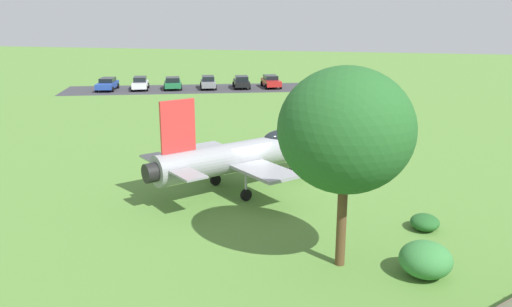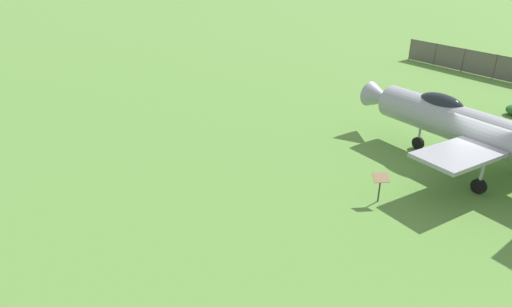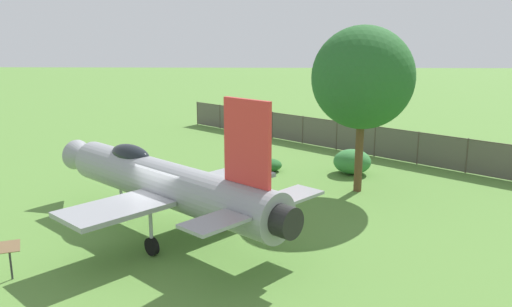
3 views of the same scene
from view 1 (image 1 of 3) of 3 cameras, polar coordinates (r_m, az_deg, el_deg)
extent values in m
plane|color=#568438|center=(28.09, -1.06, -3.88)|extent=(200.00, 200.00, 0.00)
cube|color=#38383D|center=(65.04, -7.18, 7.04)|extent=(17.64, 31.39, 0.00)
cylinder|color=gray|center=(27.53, -1.08, -0.16)|extent=(8.77, 8.08, 1.56)
cone|color=gray|center=(31.06, 7.76, 1.49)|extent=(2.08, 2.06, 1.33)
cylinder|color=black|center=(24.99, -11.42, -2.09)|extent=(1.07, 1.10, 0.94)
ellipsoid|color=black|center=(28.68, 2.68, 1.82)|extent=(2.24, 2.14, 0.84)
cube|color=red|center=(25.09, -8.56, 2.96)|extent=(1.44, 1.30, 2.55)
cube|color=gray|center=(29.29, -4.61, 0.35)|extent=(3.69, 3.79, 0.16)
cube|color=gray|center=(25.40, 1.06, -1.96)|extent=(3.69, 3.79, 0.16)
cube|color=gray|center=(26.84, -10.83, -0.50)|extent=(2.02, 2.08, 0.10)
cube|color=gray|center=(23.95, -7.42, -2.29)|extent=(2.02, 2.08, 0.10)
cylinder|color=#A5A8AD|center=(29.57, 3.91, -0.86)|extent=(0.12, 0.12, 1.43)
cylinder|color=black|center=(29.78, 3.88, -2.18)|extent=(0.57, 0.53, 0.60)
cylinder|color=#A5A8AD|center=(28.44, -4.49, -1.53)|extent=(0.12, 0.12, 1.43)
cylinder|color=black|center=(28.65, -4.46, -2.90)|extent=(0.57, 0.53, 0.60)
cylinder|color=#A5A8AD|center=(26.06, -1.11, -3.07)|extent=(0.12, 0.12, 1.43)
cylinder|color=black|center=(26.29, -1.10, -4.55)|extent=(0.57, 0.53, 0.60)
cylinder|color=brown|center=(19.54, 9.38, -6.70)|extent=(0.36, 0.36, 3.96)
ellipsoid|color=#235B26|center=(18.59, 9.81, 2.53)|extent=(4.49, 4.87, 4.53)
ellipsoid|color=#235B26|center=(24.09, 18.00, -7.17)|extent=(1.40, 1.25, 0.66)
ellipsoid|color=#387F3D|center=(19.99, 18.08, -10.97)|extent=(1.93, 1.89, 1.27)
cylinder|color=#333333|center=(32.53, -5.58, -0.43)|extent=(0.06, 0.06, 0.90)
cube|color=olive|center=(32.38, -5.60, 0.54)|extent=(0.71, 0.60, 0.25)
cube|color=red|center=(65.62, 1.66, 7.80)|extent=(4.72, 3.36, 0.68)
cube|color=black|center=(65.88, 1.60, 8.35)|extent=(2.68, 2.29, 0.49)
cylinder|color=black|center=(64.46, 2.71, 7.35)|extent=(0.68, 0.45, 0.64)
cylinder|color=black|center=(64.10, 1.10, 7.32)|extent=(0.68, 0.45, 0.64)
cylinder|color=black|center=(67.24, 2.19, 7.69)|extent=(0.68, 0.45, 0.64)
cylinder|color=black|center=(66.89, 0.63, 7.66)|extent=(0.68, 0.45, 0.64)
cube|color=black|center=(65.20, -1.61, 7.74)|extent=(4.46, 3.03, 0.65)
cube|color=black|center=(64.79, -1.60, 8.23)|extent=(2.51, 2.12, 0.57)
cylinder|color=black|center=(66.51, -2.49, 7.60)|extent=(0.68, 0.42, 0.64)
cylinder|color=black|center=(66.65, -0.93, 7.63)|extent=(0.68, 0.42, 0.64)
cylinder|color=black|center=(63.84, -2.33, 7.28)|extent=(0.68, 0.42, 0.64)
cylinder|color=black|center=(63.98, -0.70, 7.31)|extent=(0.68, 0.42, 0.64)
cube|color=slate|center=(64.97, -5.26, 7.64)|extent=(4.65, 3.09, 0.61)
cube|color=black|center=(65.24, -5.28, 8.20)|extent=(2.61, 2.12, 0.59)
cylinder|color=black|center=(63.63, -4.42, 7.22)|extent=(0.68, 0.42, 0.64)
cylinder|color=black|center=(63.57, -5.98, 7.17)|extent=(0.68, 0.42, 0.64)
cylinder|color=black|center=(66.46, -4.55, 7.56)|extent=(0.68, 0.42, 0.64)
cylinder|color=black|center=(66.40, -6.04, 7.52)|extent=(0.68, 0.42, 0.64)
cube|color=#1E6B3D|center=(65.01, -9.10, 7.52)|extent=(4.45, 3.31, 0.61)
cube|color=black|center=(64.62, -9.12, 8.00)|extent=(2.55, 2.30, 0.56)
cylinder|color=black|center=(66.37, -9.94, 7.37)|extent=(0.68, 0.44, 0.64)
cylinder|color=black|center=(66.38, -8.25, 7.44)|extent=(0.68, 0.44, 0.64)
cylinder|color=black|center=(63.75, -9.96, 7.05)|extent=(0.68, 0.44, 0.64)
cylinder|color=black|center=(63.75, -8.20, 7.12)|extent=(0.68, 0.44, 0.64)
cube|color=silver|center=(65.30, -12.56, 7.39)|extent=(4.55, 3.15, 0.63)
cube|color=black|center=(65.55, -12.57, 7.96)|extent=(2.57, 2.16, 0.59)
cylinder|color=black|center=(63.91, -11.84, 6.98)|extent=(0.68, 0.43, 0.64)
cylinder|color=black|center=(64.04, -13.42, 6.90)|extent=(0.68, 0.43, 0.64)
cylinder|color=black|center=(66.65, -11.70, 7.32)|extent=(0.68, 0.43, 0.64)
cylinder|color=black|center=(66.78, -13.23, 7.24)|extent=(0.68, 0.43, 0.64)
cube|color=#23429E|center=(65.81, -15.98, 7.23)|extent=(4.86, 3.03, 0.63)
cube|color=black|center=(66.09, -15.95, 7.76)|extent=(2.69, 2.17, 0.50)
cylinder|color=black|center=(64.20, -15.42, 6.79)|extent=(0.68, 0.38, 0.64)
cylinder|color=black|center=(64.65, -17.08, 6.72)|extent=(0.68, 0.38, 0.64)
cylinder|color=black|center=(67.09, -14.88, 7.17)|extent=(0.68, 0.38, 0.64)
cylinder|color=black|center=(67.52, -16.47, 7.11)|extent=(0.68, 0.38, 0.64)
camera|label=2|loc=(38.91, -27.44, 12.43)|focal=29.99mm
camera|label=3|loc=(32.28, -34.22, 8.66)|focal=35.59mm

